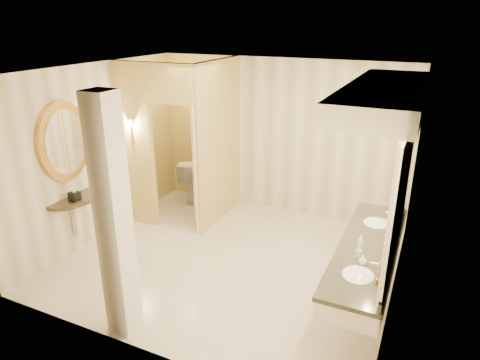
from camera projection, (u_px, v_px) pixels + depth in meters
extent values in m
plane|color=silver|center=(229.00, 260.00, 6.25)|extent=(4.50, 4.50, 0.00)
plane|color=silver|center=(227.00, 71.00, 5.28)|extent=(4.50, 4.50, 0.00)
cube|color=silver|center=(279.00, 137.00, 7.46)|extent=(4.50, 0.02, 2.70)
cube|color=silver|center=(135.00, 238.00, 4.07)|extent=(4.50, 0.02, 2.70)
cube|color=silver|center=(99.00, 152.00, 6.64)|extent=(0.02, 4.00, 2.70)
cube|color=silver|center=(405.00, 201.00, 4.88)|extent=(0.02, 4.00, 2.70)
cube|color=#F4DD7F|center=(218.00, 143.00, 7.14)|extent=(0.10, 1.50, 2.70)
cube|color=#F4DD7F|center=(136.00, 146.00, 6.94)|extent=(0.65, 0.10, 2.70)
cube|color=#F4DD7F|center=(169.00, 84.00, 6.28)|extent=(0.80, 0.10, 0.60)
cube|color=white|center=(195.00, 165.00, 6.98)|extent=(0.47, 0.70, 2.10)
cylinder|color=#B67D3A|center=(132.00, 136.00, 6.81)|extent=(0.03, 0.03, 0.30)
cone|color=white|center=(131.00, 123.00, 6.74)|extent=(0.14, 0.14, 0.14)
cube|color=white|center=(367.00, 257.00, 4.94)|extent=(0.60, 2.37, 0.24)
cube|color=black|center=(368.00, 248.00, 4.89)|extent=(0.64, 2.41, 0.05)
cube|color=black|center=(395.00, 247.00, 4.76)|extent=(0.03, 2.37, 0.10)
ellipsoid|color=white|center=(358.00, 278.00, 4.36)|extent=(0.40, 0.44, 0.15)
cylinder|color=#B67D3A|center=(379.00, 272.00, 4.23)|extent=(0.03, 0.03, 0.22)
ellipsoid|color=white|center=(376.00, 226.00, 5.45)|extent=(0.40, 0.44, 0.15)
cylinder|color=#B67D3A|center=(394.00, 220.00, 5.32)|extent=(0.03, 0.03, 0.22)
cube|color=white|center=(404.00, 182.00, 4.48)|extent=(0.03, 2.37, 1.40)
cube|color=white|center=(387.00, 95.00, 4.27)|extent=(0.75, 2.57, 0.22)
cylinder|color=black|center=(71.00, 198.00, 6.24)|extent=(0.89, 0.89, 0.05)
cube|color=white|center=(76.00, 217.00, 6.33)|extent=(0.10, 0.10, 0.60)
cylinder|color=gold|center=(64.00, 142.00, 5.93)|extent=(0.07, 0.89, 0.89)
cylinder|color=white|center=(66.00, 142.00, 5.91)|extent=(0.02, 0.71, 0.71)
cube|color=white|center=(114.00, 221.00, 4.41)|extent=(0.28, 0.28, 2.70)
cube|color=black|center=(75.00, 196.00, 6.06)|extent=(0.13, 0.13, 0.13)
imported|color=white|center=(196.00, 179.00, 8.20)|extent=(0.62, 0.89, 0.83)
imported|color=beige|center=(359.00, 252.00, 4.63)|extent=(0.07, 0.07, 0.13)
imported|color=silver|center=(363.00, 260.00, 4.49)|extent=(0.10, 0.10, 0.11)
imported|color=#C6B28C|center=(360.00, 243.00, 4.75)|extent=(0.10, 0.10, 0.19)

